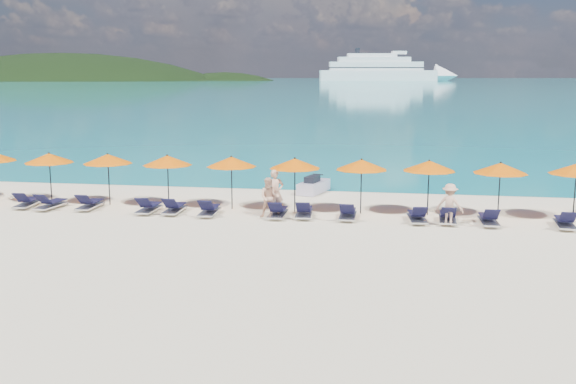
# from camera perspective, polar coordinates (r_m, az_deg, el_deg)

# --- Properties ---
(ground) EXTENTS (1400.00, 1400.00, 0.00)m
(ground) POSITION_cam_1_polar(r_m,az_deg,el_deg) (21.76, -1.27, -4.52)
(ground) COLOR beige
(sea) EXTENTS (1600.00, 1300.00, 0.01)m
(sea) POSITION_cam_1_polar(r_m,az_deg,el_deg) (680.71, 9.06, 9.81)
(sea) COLOR #1FA9B2
(sea) RESTS_ON ground
(headland_main) EXTENTS (374.00, 242.00, 126.50)m
(headland_main) POSITION_cam_1_polar(r_m,az_deg,el_deg) (639.21, -19.26, 5.92)
(headland_main) COLOR black
(headland_main) RESTS_ON ground
(headland_small) EXTENTS (162.00, 126.00, 85.50)m
(headland_small) POSITION_cam_1_polar(r_m,az_deg,el_deg) (602.08, -5.61, 6.49)
(headland_small) COLOR black
(headland_small) RESTS_ON ground
(cruise_ship) EXTENTS (122.14, 40.34, 33.59)m
(cruise_ship) POSITION_cam_1_polar(r_m,az_deg,el_deg) (574.94, 9.06, 10.59)
(cruise_ship) COLOR white
(cruise_ship) RESTS_ON ground
(jetski) EXTENTS (1.41, 2.45, 0.82)m
(jetski) POSITION_cam_1_polar(r_m,az_deg,el_deg) (30.78, 2.28, 0.54)
(jetski) COLOR #B1AAC6
(jetski) RESTS_ON ground
(beachgoer_a) EXTENTS (0.79, 0.66, 1.85)m
(beachgoer_a) POSITION_cam_1_polar(r_m,az_deg,el_deg) (25.80, -1.14, -0.05)
(beachgoer_a) COLOR #DBA585
(beachgoer_a) RESTS_ON ground
(beachgoer_b) EXTENTS (0.83, 0.55, 1.60)m
(beachgoer_b) POSITION_cam_1_polar(r_m,az_deg,el_deg) (25.39, -1.67, -0.51)
(beachgoer_b) COLOR #DBA585
(beachgoer_b) RESTS_ON ground
(beachgoer_c) EXTENTS (1.12, 0.76, 1.59)m
(beachgoer_c) POSITION_cam_1_polar(r_m,az_deg,el_deg) (24.81, 14.18, -1.09)
(beachgoer_c) COLOR #DBA585
(beachgoer_c) RESTS_ON ground
(umbrella_2) EXTENTS (2.10, 2.10, 2.28)m
(umbrella_2) POSITION_cam_1_polar(r_m,az_deg,el_deg) (29.84, -20.47, 2.84)
(umbrella_2) COLOR black
(umbrella_2) RESTS_ON ground
(umbrella_3) EXTENTS (2.10, 2.10, 2.28)m
(umbrella_3) POSITION_cam_1_polar(r_m,az_deg,el_deg) (28.77, -15.73, 2.85)
(umbrella_3) COLOR black
(umbrella_3) RESTS_ON ground
(umbrella_4) EXTENTS (2.10, 2.10, 2.28)m
(umbrella_4) POSITION_cam_1_polar(r_m,az_deg,el_deg) (27.68, -10.67, 2.78)
(umbrella_4) COLOR black
(umbrella_4) RESTS_ON ground
(umbrella_5) EXTENTS (2.10, 2.10, 2.28)m
(umbrella_5) POSITION_cam_1_polar(r_m,az_deg,el_deg) (26.89, -5.05, 2.70)
(umbrella_5) COLOR black
(umbrella_5) RESTS_ON ground
(umbrella_6) EXTENTS (2.10, 2.10, 2.28)m
(umbrella_6) POSITION_cam_1_polar(r_m,az_deg,el_deg) (26.25, 0.61, 2.55)
(umbrella_6) COLOR black
(umbrella_6) RESTS_ON ground
(umbrella_7) EXTENTS (2.10, 2.10, 2.28)m
(umbrella_7) POSITION_cam_1_polar(r_m,az_deg,el_deg) (26.07, 6.55, 2.43)
(umbrella_7) COLOR black
(umbrella_7) RESTS_ON ground
(umbrella_8) EXTENTS (2.10, 2.10, 2.28)m
(umbrella_8) POSITION_cam_1_polar(r_m,az_deg,el_deg) (26.19, 12.44, 2.29)
(umbrella_8) COLOR black
(umbrella_8) RESTS_ON ground
(umbrella_9) EXTENTS (2.10, 2.10, 2.28)m
(umbrella_9) POSITION_cam_1_polar(r_m,az_deg,el_deg) (26.28, 18.37, 2.03)
(umbrella_9) COLOR black
(umbrella_9) RESTS_ON ground
(lounger_3) EXTENTS (0.79, 1.75, 0.66)m
(lounger_3) POSITION_cam_1_polar(r_m,az_deg,el_deg) (29.61, -22.15, -0.82)
(lounger_3) COLOR silver
(lounger_3) RESTS_ON ground
(lounger_4) EXTENTS (0.79, 1.76, 0.66)m
(lounger_4) POSITION_cam_1_polar(r_m,az_deg,el_deg) (28.87, -20.34, -0.97)
(lounger_4) COLOR silver
(lounger_4) RESTS_ON ground
(lounger_5) EXTENTS (0.66, 1.71, 0.66)m
(lounger_5) POSITION_cam_1_polar(r_m,az_deg,el_deg) (28.28, -17.22, -1.01)
(lounger_5) COLOR silver
(lounger_5) RESTS_ON ground
(lounger_6) EXTENTS (0.63, 1.71, 0.66)m
(lounger_6) POSITION_cam_1_polar(r_m,az_deg,el_deg) (26.95, -12.27, -1.33)
(lounger_6) COLOR silver
(lounger_6) RESTS_ON ground
(lounger_7) EXTENTS (0.66, 1.71, 0.66)m
(lounger_7) POSITION_cam_1_polar(r_m,az_deg,el_deg) (26.63, -10.08, -1.39)
(lounger_7) COLOR silver
(lounger_7) RESTS_ON ground
(lounger_8) EXTENTS (0.70, 1.73, 0.66)m
(lounger_8) POSITION_cam_1_polar(r_m,az_deg,el_deg) (26.03, -7.02, -1.58)
(lounger_8) COLOR silver
(lounger_8) RESTS_ON ground
(lounger_9) EXTENTS (0.64, 1.71, 0.66)m
(lounger_9) POSITION_cam_1_polar(r_m,az_deg,el_deg) (25.48, -0.91, -1.76)
(lounger_9) COLOR silver
(lounger_9) RESTS_ON ground
(lounger_10) EXTENTS (0.73, 1.74, 0.66)m
(lounger_10) POSITION_cam_1_polar(r_m,az_deg,el_deg) (25.49, 1.43, -1.76)
(lounger_10) COLOR silver
(lounger_10) RESTS_ON ground
(lounger_11) EXTENTS (0.63, 1.70, 0.66)m
(lounger_11) POSITION_cam_1_polar(r_m,az_deg,el_deg) (25.27, 5.33, -1.91)
(lounger_11) COLOR silver
(lounger_11) RESTS_ON ground
(lounger_12) EXTENTS (0.79, 1.76, 0.66)m
(lounger_12) POSITION_cam_1_polar(r_m,az_deg,el_deg) (25.15, 11.41, -2.13)
(lounger_12) COLOR silver
(lounger_12) RESTS_ON ground
(lounger_13) EXTENTS (0.69, 1.73, 0.66)m
(lounger_13) POSITION_cam_1_polar(r_m,az_deg,el_deg) (25.30, 14.00, -2.16)
(lounger_13) COLOR silver
(lounger_13) RESTS_ON ground
(lounger_14) EXTENTS (0.65, 1.71, 0.66)m
(lounger_14) POSITION_cam_1_polar(r_m,az_deg,el_deg) (25.37, 17.40, -2.30)
(lounger_14) COLOR silver
(lounger_14) RESTS_ON ground
(lounger_15) EXTENTS (0.76, 1.75, 0.66)m
(lounger_15) POSITION_cam_1_polar(r_m,az_deg,el_deg) (25.86, 23.40, -2.45)
(lounger_15) COLOR silver
(lounger_15) RESTS_ON ground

